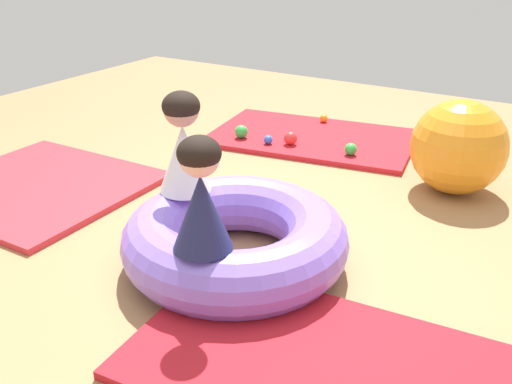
{
  "coord_description": "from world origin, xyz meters",
  "views": [
    {
      "loc": [
        1.31,
        -2.04,
        1.56
      ],
      "look_at": [
        -0.07,
        0.24,
        0.34
      ],
      "focal_mm": 39.82,
      "sensor_mm": 36.0,
      "label": 1
    }
  ],
  "objects_px": {
    "play_ball_green": "(241,132)",
    "play_ball_blue": "(268,140)",
    "play_ball_red": "(290,138)",
    "exercise_ball_large": "(458,147)",
    "play_ball_orange": "(324,118)",
    "child_in_navy": "(201,196)",
    "play_ball_pink": "(274,292)",
    "play_ball_green_second": "(351,149)",
    "child_in_white": "(183,144)",
    "inflatable_cushion": "(235,239)"
  },
  "relations": [
    {
      "from": "play_ball_green",
      "to": "play_ball_blue",
      "type": "distance_m",
      "value": 0.26
    },
    {
      "from": "play_ball_red",
      "to": "exercise_ball_large",
      "type": "xyz_separation_m",
      "value": [
        1.29,
        -0.14,
        0.21
      ]
    },
    {
      "from": "play_ball_green",
      "to": "play_ball_orange",
      "type": "bearing_deg",
      "value": 62.02
    },
    {
      "from": "child_in_navy",
      "to": "play_ball_pink",
      "type": "relative_size",
      "value": 5.92
    },
    {
      "from": "play_ball_green_second",
      "to": "exercise_ball_large",
      "type": "height_order",
      "value": "exercise_ball_large"
    },
    {
      "from": "child_in_white",
      "to": "play_ball_orange",
      "type": "xyz_separation_m",
      "value": [
        -0.24,
        2.25,
        -0.5
      ]
    },
    {
      "from": "child_in_white",
      "to": "play_ball_blue",
      "type": "relative_size",
      "value": 7.57
    },
    {
      "from": "play_ball_pink",
      "to": "play_ball_blue",
      "type": "bearing_deg",
      "value": 121.0
    },
    {
      "from": "play_ball_green",
      "to": "play_ball_green_second",
      "type": "xyz_separation_m",
      "value": [
        0.91,
        0.1,
        -0.01
      ]
    },
    {
      "from": "play_ball_green",
      "to": "play_ball_red",
      "type": "bearing_deg",
      "value": 9.22
    },
    {
      "from": "child_in_white",
      "to": "play_ball_red",
      "type": "xyz_separation_m",
      "value": [
        -0.21,
        1.58,
        -0.48
      ]
    },
    {
      "from": "child_in_navy",
      "to": "exercise_ball_large",
      "type": "xyz_separation_m",
      "value": [
        0.64,
        1.89,
        -0.25
      ]
    },
    {
      "from": "play_ball_green",
      "to": "play_ball_green_second",
      "type": "distance_m",
      "value": 0.91
    },
    {
      "from": "child_in_white",
      "to": "play_ball_red",
      "type": "height_order",
      "value": "child_in_white"
    },
    {
      "from": "inflatable_cushion",
      "to": "child_in_white",
      "type": "xyz_separation_m",
      "value": [
        -0.36,
        0.08,
        0.42
      ]
    },
    {
      "from": "play_ball_pink",
      "to": "exercise_ball_large",
      "type": "distance_m",
      "value": 1.78
    },
    {
      "from": "inflatable_cushion",
      "to": "play_ball_pink",
      "type": "xyz_separation_m",
      "value": [
        0.34,
        -0.2,
        -0.07
      ]
    },
    {
      "from": "play_ball_green",
      "to": "play_ball_pink",
      "type": "relative_size",
      "value": 1.23
    },
    {
      "from": "play_ball_pink",
      "to": "play_ball_green_second",
      "type": "height_order",
      "value": "play_ball_green_second"
    },
    {
      "from": "play_ball_orange",
      "to": "play_ball_red",
      "type": "height_order",
      "value": "play_ball_red"
    },
    {
      "from": "play_ball_blue",
      "to": "exercise_ball_large",
      "type": "height_order",
      "value": "exercise_ball_large"
    },
    {
      "from": "play_ball_green",
      "to": "play_ball_red",
      "type": "distance_m",
      "value": 0.42
    },
    {
      "from": "play_ball_orange",
      "to": "play_ball_red",
      "type": "bearing_deg",
      "value": -87.83
    },
    {
      "from": "play_ball_pink",
      "to": "child_in_navy",
      "type": "bearing_deg",
      "value": -149.35
    },
    {
      "from": "play_ball_red",
      "to": "play_ball_green_second",
      "type": "bearing_deg",
      "value": 3.33
    },
    {
      "from": "child_in_navy",
      "to": "play_ball_red",
      "type": "distance_m",
      "value": 2.18
    },
    {
      "from": "child_in_navy",
      "to": "play_ball_blue",
      "type": "bearing_deg",
      "value": 79.36
    },
    {
      "from": "child_in_navy",
      "to": "exercise_ball_large",
      "type": "relative_size",
      "value": 0.83
    },
    {
      "from": "inflatable_cushion",
      "to": "play_ball_blue",
      "type": "distance_m",
      "value": 1.75
    },
    {
      "from": "inflatable_cushion",
      "to": "play_ball_pink",
      "type": "relative_size",
      "value": 13.23
    },
    {
      "from": "play_ball_blue",
      "to": "play_ball_green_second",
      "type": "height_order",
      "value": "play_ball_green_second"
    },
    {
      "from": "play_ball_pink",
      "to": "play_ball_green_second",
      "type": "distance_m",
      "value": 1.94
    },
    {
      "from": "play_ball_orange",
      "to": "play_ball_pink",
      "type": "distance_m",
      "value": 2.7
    },
    {
      "from": "play_ball_green",
      "to": "play_ball_blue",
      "type": "xyz_separation_m",
      "value": [
        0.26,
        -0.01,
        -0.02
      ]
    },
    {
      "from": "child_in_navy",
      "to": "play_ball_green",
      "type": "bearing_deg",
      "value": 85.39
    },
    {
      "from": "child_in_navy",
      "to": "exercise_ball_large",
      "type": "height_order",
      "value": "child_in_navy"
    },
    {
      "from": "child_in_navy",
      "to": "play_ball_pink",
      "type": "bearing_deg",
      "value": -2.47
    },
    {
      "from": "play_ball_blue",
      "to": "play_ball_red",
      "type": "xyz_separation_m",
      "value": [
        0.16,
        0.08,
        0.02
      ]
    },
    {
      "from": "play_ball_orange",
      "to": "play_ball_pink",
      "type": "bearing_deg",
      "value": -69.57
    },
    {
      "from": "play_ball_green_second",
      "to": "exercise_ball_large",
      "type": "distance_m",
      "value": 0.84
    },
    {
      "from": "inflatable_cushion",
      "to": "play_ball_orange",
      "type": "height_order",
      "value": "inflatable_cushion"
    },
    {
      "from": "inflatable_cushion",
      "to": "child_in_white",
      "type": "bearing_deg",
      "value": 167.91
    },
    {
      "from": "inflatable_cushion",
      "to": "play_ball_red",
      "type": "distance_m",
      "value": 1.76
    },
    {
      "from": "play_ball_green",
      "to": "inflatable_cushion",
      "type": "bearing_deg",
      "value": -58.19
    },
    {
      "from": "inflatable_cushion",
      "to": "play_ball_pink",
      "type": "distance_m",
      "value": 0.41
    },
    {
      "from": "child_in_white",
      "to": "play_ball_green",
      "type": "distance_m",
      "value": 1.71
    },
    {
      "from": "play_ball_green",
      "to": "exercise_ball_large",
      "type": "distance_m",
      "value": 1.72
    },
    {
      "from": "play_ball_green_second",
      "to": "play_ball_red",
      "type": "bearing_deg",
      "value": -176.67
    },
    {
      "from": "inflatable_cushion",
      "to": "play_ball_orange",
      "type": "bearing_deg",
      "value": 104.45
    },
    {
      "from": "inflatable_cushion",
      "to": "child_in_navy",
      "type": "relative_size",
      "value": 2.23
    }
  ]
}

